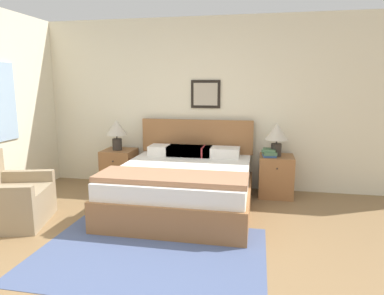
{
  "coord_description": "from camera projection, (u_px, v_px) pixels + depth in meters",
  "views": [
    {
      "loc": [
        0.85,
        -2.46,
        1.6
      ],
      "look_at": [
        0.07,
        1.53,
        0.85
      ],
      "focal_mm": 32.0,
      "sensor_mm": 36.0,
      "label": 1
    }
  ],
  "objects": [
    {
      "name": "ground_plane",
      "position": [
        148.0,
        282.0,
        2.82
      ],
      "size": [
        16.0,
        16.0,
        0.0
      ],
      "primitive_type": "plane",
      "color": "olive"
    },
    {
      "name": "wall_back",
      "position": [
        204.0,
        104.0,
        5.29
      ],
      "size": [
        7.47,
        0.09,
        2.6
      ],
      "color": "beige",
      "rests_on": "ground_plane"
    },
    {
      "name": "area_rug_main",
      "position": [
        150.0,
        253.0,
        3.28
      ],
      "size": [
        2.2,
        1.56,
        0.01
      ],
      "color": "#47567F",
      "rests_on": "ground_plane"
    },
    {
      "name": "bed",
      "position": [
        184.0,
        184.0,
        4.48
      ],
      "size": [
        1.73,
        1.98,
        1.07
      ],
      "color": "#936038",
      "rests_on": "ground_plane"
    },
    {
      "name": "armchair",
      "position": [
        10.0,
        200.0,
        3.96
      ],
      "size": [
        0.91,
        0.95,
        0.83
      ],
      "rotation": [
        0.0,
        0.0,
        -1.3
      ],
      "color": "#998466",
      "rests_on": "ground_plane"
    },
    {
      "name": "nightstand_near_window",
      "position": [
        120.0,
        168.0,
        5.41
      ],
      "size": [
        0.48,
        0.49,
        0.59
      ],
      "color": "#936038",
      "rests_on": "ground_plane"
    },
    {
      "name": "nightstand_by_door",
      "position": [
        276.0,
        176.0,
        4.96
      ],
      "size": [
        0.48,
        0.49,
        0.59
      ],
      "color": "#936038",
      "rests_on": "ground_plane"
    },
    {
      "name": "table_lamp_near_window",
      "position": [
        117.0,
        129.0,
        5.29
      ],
      "size": [
        0.33,
        0.33,
        0.48
      ],
      "color": "#2D2823",
      "rests_on": "nightstand_near_window"
    },
    {
      "name": "table_lamp_by_door",
      "position": [
        277.0,
        134.0,
        4.83
      ],
      "size": [
        0.33,
        0.33,
        0.48
      ],
      "color": "#2D2823",
      "rests_on": "nightstand_by_door"
    },
    {
      "name": "book_thick_bottom",
      "position": [
        269.0,
        155.0,
        4.88
      ],
      "size": [
        0.2,
        0.26,
        0.03
      ],
      "rotation": [
        0.0,
        0.0,
        0.08
      ],
      "color": "#335693",
      "rests_on": "nightstand_by_door"
    },
    {
      "name": "book_hardcover_middle",
      "position": [
        269.0,
        153.0,
        4.87
      ],
      "size": [
        0.22,
        0.28,
        0.04
      ],
      "rotation": [
        0.0,
        0.0,
        0.14
      ],
      "color": "#4C7551",
      "rests_on": "book_thick_bottom"
    },
    {
      "name": "book_novel_upper",
      "position": [
        269.0,
        150.0,
        4.86
      ],
      "size": [
        0.2,
        0.22,
        0.03
      ],
      "rotation": [
        0.0,
        0.0,
        -0.11
      ],
      "color": "#4C7551",
      "rests_on": "book_hardcover_middle"
    }
  ]
}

